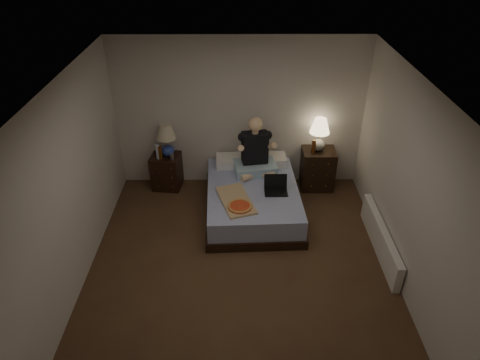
{
  "coord_description": "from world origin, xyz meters",
  "views": [
    {
      "loc": [
        -0.03,
        -4.11,
        4.04
      ],
      "look_at": [
        0.0,
        0.9,
        0.85
      ],
      "focal_mm": 32.0,
      "sensor_mm": 36.0,
      "label": 1
    }
  ],
  "objects_px": {
    "lamp_left": "(167,140)",
    "beer_bottle_right": "(314,147)",
    "bed": "(253,200)",
    "water_bottle": "(158,152)",
    "soda_can": "(172,156)",
    "pizza_box": "(240,207)",
    "nightstand_right": "(317,168)",
    "laptop": "(276,186)",
    "person": "(255,146)",
    "radiator": "(380,239)",
    "nightstand_left": "(167,171)",
    "beer_bottle_left": "(160,153)",
    "lamp_right": "(319,135)"
  },
  "relations": [
    {
      "from": "water_bottle",
      "to": "soda_can",
      "type": "xyz_separation_m",
      "value": [
        0.22,
        -0.02,
        -0.07
      ]
    },
    {
      "from": "person",
      "to": "soda_can",
      "type": "bearing_deg",
      "value": 163.21
    },
    {
      "from": "nightstand_right",
      "to": "radiator",
      "type": "relative_size",
      "value": 0.43
    },
    {
      "from": "nightstand_right",
      "to": "pizza_box",
      "type": "bearing_deg",
      "value": -135.07
    },
    {
      "from": "bed",
      "to": "nightstand_right",
      "type": "distance_m",
      "value": 1.34
    },
    {
      "from": "beer_bottle_right",
      "to": "pizza_box",
      "type": "height_order",
      "value": "beer_bottle_right"
    },
    {
      "from": "lamp_left",
      "to": "beer_bottle_right",
      "type": "bearing_deg",
      "value": -2.34
    },
    {
      "from": "lamp_left",
      "to": "soda_can",
      "type": "relative_size",
      "value": 5.6
    },
    {
      "from": "soda_can",
      "to": "bed",
      "type": "bearing_deg",
      "value": -25.91
    },
    {
      "from": "lamp_left",
      "to": "laptop",
      "type": "xyz_separation_m",
      "value": [
        1.71,
        -0.89,
        -0.3
      ]
    },
    {
      "from": "bed",
      "to": "nightstand_right",
      "type": "height_order",
      "value": "nightstand_right"
    },
    {
      "from": "lamp_left",
      "to": "radiator",
      "type": "xyz_separation_m",
      "value": [
        3.11,
        -1.65,
        -0.68
      ]
    },
    {
      "from": "bed",
      "to": "pizza_box",
      "type": "distance_m",
      "value": 0.65
    },
    {
      "from": "beer_bottle_right",
      "to": "nightstand_right",
      "type": "bearing_deg",
      "value": 39.67
    },
    {
      "from": "nightstand_left",
      "to": "lamp_right",
      "type": "relative_size",
      "value": 1.07
    },
    {
      "from": "lamp_left",
      "to": "water_bottle",
      "type": "height_order",
      "value": "lamp_left"
    },
    {
      "from": "person",
      "to": "nightstand_right",
      "type": "bearing_deg",
      "value": 6.29
    },
    {
      "from": "beer_bottle_right",
      "to": "laptop",
      "type": "relative_size",
      "value": 0.68
    },
    {
      "from": "nightstand_right",
      "to": "soda_can",
      "type": "bearing_deg",
      "value": -177.12
    },
    {
      "from": "lamp_left",
      "to": "pizza_box",
      "type": "bearing_deg",
      "value": -47.82
    },
    {
      "from": "soda_can",
      "to": "pizza_box",
      "type": "relative_size",
      "value": 0.13
    },
    {
      "from": "person",
      "to": "water_bottle",
      "type": "bearing_deg",
      "value": 163.53
    },
    {
      "from": "beer_bottle_right",
      "to": "laptop",
      "type": "bearing_deg",
      "value": -129.63
    },
    {
      "from": "lamp_left",
      "to": "bed",
      "type": "bearing_deg",
      "value": -28.29
    },
    {
      "from": "bed",
      "to": "lamp_right",
      "type": "bearing_deg",
      "value": 31.96
    },
    {
      "from": "bed",
      "to": "beer_bottle_left",
      "type": "bearing_deg",
      "value": 154.39
    },
    {
      "from": "bed",
      "to": "lamp_left",
      "type": "height_order",
      "value": "lamp_left"
    },
    {
      "from": "water_bottle",
      "to": "person",
      "type": "xyz_separation_m",
      "value": [
        1.56,
        -0.2,
        0.2
      ]
    },
    {
      "from": "beer_bottle_left",
      "to": "beer_bottle_right",
      "type": "height_order",
      "value": "beer_bottle_right"
    },
    {
      "from": "bed",
      "to": "water_bottle",
      "type": "height_order",
      "value": "water_bottle"
    },
    {
      "from": "lamp_right",
      "to": "beer_bottle_left",
      "type": "height_order",
      "value": "lamp_right"
    },
    {
      "from": "beer_bottle_right",
      "to": "pizza_box",
      "type": "xyz_separation_m",
      "value": [
        -1.19,
        -1.2,
        -0.31
      ]
    },
    {
      "from": "laptop",
      "to": "soda_can",
      "type": "bearing_deg",
      "value": 154.22
    },
    {
      "from": "water_bottle",
      "to": "person",
      "type": "bearing_deg",
      "value": -7.38
    },
    {
      "from": "lamp_left",
      "to": "water_bottle",
      "type": "bearing_deg",
      "value": -147.81
    },
    {
      "from": "soda_can",
      "to": "beer_bottle_left",
      "type": "height_order",
      "value": "beer_bottle_left"
    },
    {
      "from": "nightstand_right",
      "to": "soda_can",
      "type": "xyz_separation_m",
      "value": [
        -2.41,
        -0.11,
        0.3
      ]
    },
    {
      "from": "water_bottle",
      "to": "soda_can",
      "type": "bearing_deg",
      "value": -5.38
    },
    {
      "from": "laptop",
      "to": "pizza_box",
      "type": "height_order",
      "value": "laptop"
    },
    {
      "from": "lamp_right",
      "to": "laptop",
      "type": "height_order",
      "value": "lamp_right"
    },
    {
      "from": "nightstand_right",
      "to": "beer_bottle_right",
      "type": "height_order",
      "value": "beer_bottle_right"
    },
    {
      "from": "lamp_left",
      "to": "person",
      "type": "relative_size",
      "value": 0.6
    },
    {
      "from": "water_bottle",
      "to": "radiator",
      "type": "distance_m",
      "value": 3.64
    },
    {
      "from": "bed",
      "to": "nightstand_left",
      "type": "xyz_separation_m",
      "value": [
        -1.43,
        0.74,
        0.07
      ]
    },
    {
      "from": "lamp_right",
      "to": "lamp_left",
      "type": "bearing_deg",
      "value": 180.0
    },
    {
      "from": "soda_can",
      "to": "radiator",
      "type": "distance_m",
      "value": 3.43
    },
    {
      "from": "water_bottle",
      "to": "person",
      "type": "relative_size",
      "value": 0.27
    },
    {
      "from": "beer_bottle_right",
      "to": "laptop",
      "type": "xyz_separation_m",
      "value": [
        -0.65,
        -0.79,
        -0.23
      ]
    },
    {
      "from": "nightstand_left",
      "to": "nightstand_right",
      "type": "relative_size",
      "value": 0.86
    },
    {
      "from": "bed",
      "to": "laptop",
      "type": "distance_m",
      "value": 0.51
    }
  ]
}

